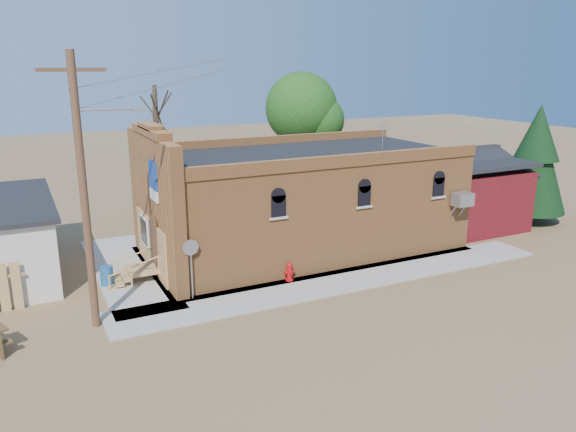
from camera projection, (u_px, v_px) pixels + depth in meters
name	position (u px, v px, depth m)	size (l,w,h in m)	color
ground	(324.00, 296.00, 21.47)	(120.00, 120.00, 0.00)	brown
sidewalk_south	(345.00, 280.00, 22.87)	(19.00, 2.20, 0.08)	#9E9991
sidewalk_west	(126.00, 270.00, 23.96)	(2.60, 10.00, 0.08)	#9E9991
brick_bar	(297.00, 201.00, 26.31)	(16.40, 7.97, 6.30)	#BA7138
red_shed	(458.00, 184.00, 30.53)	(5.40, 6.40, 4.30)	#510D11
utility_pole	(85.00, 188.00, 17.78)	(3.12, 0.26, 9.00)	#533321
tree_bare_near	(156.00, 114.00, 29.87)	(2.80, 2.80, 7.65)	#453627
tree_leafy	(301.00, 109.00, 34.15)	(4.40, 4.40, 8.15)	#453627
evergreen_tree	(536.00, 156.00, 30.56)	(3.60, 3.60, 6.50)	#453627
fire_hydrant	(290.00, 272.00, 22.64)	(0.43, 0.41, 0.77)	#B60A0D
stop_sign	(191.00, 253.00, 20.55)	(0.63, 0.08, 2.32)	#9A9A9F
trash_barrel	(107.00, 276.00, 22.20)	(0.50, 0.50, 0.77)	#1C528C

